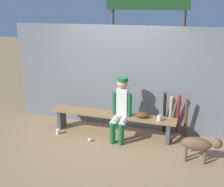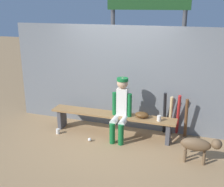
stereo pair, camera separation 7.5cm
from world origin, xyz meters
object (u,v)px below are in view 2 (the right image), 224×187
at_px(cup_on_bench, 159,118).
at_px(scoreboard, 150,8).
at_px(dog, 199,145).
at_px(baseball_glove, 142,115).
at_px(bat_aluminum_black, 165,113).
at_px(bat_wood_natural, 171,116).
at_px(bat_aluminum_red, 178,115).
at_px(bat_wood_dark, 186,118).
at_px(baseball, 90,140).
at_px(player_seated, 121,107).
at_px(cup_on_ground, 58,131).
at_px(dugout_bench, 112,118).

height_order(cup_on_bench, scoreboard, scoreboard).
bearing_deg(dog, baseball_glove, 153.31).
relative_size(bat_aluminum_black, bat_wood_natural, 1.09).
distance_m(bat_aluminum_red, bat_wood_dark, 0.19).
relative_size(bat_aluminum_black, baseball, 12.75).
height_order(player_seated, baseball, player_seated).
relative_size(cup_on_ground, scoreboard, 0.03).
bearing_deg(dugout_bench, bat_aluminum_black, 20.29).
bearing_deg(cup_on_ground, bat_aluminum_red, 16.96).
height_order(baseball_glove, dog, baseball_glove).
xyz_separation_m(bat_wood_natural, scoreboard, (-0.71, 0.96, 2.16)).
xyz_separation_m(baseball_glove, bat_aluminum_red, (0.69, 0.40, -0.07)).
bearing_deg(bat_wood_natural, baseball_glove, -144.51).
relative_size(cup_on_bench, scoreboard, 0.03).
xyz_separation_m(player_seated, baseball, (-0.55, -0.35, -0.65)).
relative_size(cup_on_ground, cup_on_bench, 1.00).
distance_m(bat_wood_natural, baseball, 1.76).
bearing_deg(bat_wood_dark, dog, -71.82).
xyz_separation_m(bat_wood_natural, bat_wood_dark, (0.32, -0.06, 0.00)).
bearing_deg(player_seated, bat_aluminum_red, 24.69).
bearing_deg(cup_on_bench, bat_aluminum_red, 54.35).
distance_m(bat_aluminum_black, bat_aluminum_red, 0.28).
height_order(bat_aluminum_black, dog, bat_aluminum_black).
relative_size(cup_on_ground, dog, 0.13).
height_order(dugout_bench, bat_aluminum_black, bat_aluminum_black).
relative_size(bat_wood_natural, baseball, 11.72).
bearing_deg(cup_on_ground, player_seated, 10.07).
bearing_deg(bat_wood_natural, player_seated, -152.89).
xyz_separation_m(player_seated, bat_aluminum_black, (0.82, 0.49, -0.22)).
distance_m(dugout_bench, player_seated, 0.40).
relative_size(player_seated, baseball_glove, 4.53).
height_order(bat_wood_dark, scoreboard, scoreboard).
bearing_deg(baseball, dugout_bench, 54.12).
distance_m(dugout_bench, cup_on_bench, 1.01).
bearing_deg(scoreboard, bat_aluminum_black, -58.67).
bearing_deg(player_seated, baseball_glove, 14.30).
xyz_separation_m(player_seated, scoreboard, (0.24, 1.45, 1.91)).
distance_m(cup_on_ground, cup_on_bench, 2.18).
bearing_deg(scoreboard, dog, -55.39).
height_order(bat_wood_natural, cup_on_ground, bat_wood_natural).
distance_m(bat_aluminum_black, cup_on_bench, 0.45).
distance_m(cup_on_bench, scoreboard, 2.55).
distance_m(baseball, scoreboard, 3.22).
distance_m(bat_aluminum_red, scoreboard, 2.48).
relative_size(baseball, cup_on_bench, 0.67).
xyz_separation_m(dugout_bench, bat_wood_dark, (1.49, 0.32, 0.07)).
distance_m(dugout_bench, baseball, 0.65).
bearing_deg(dog, cup_on_bench, 146.66).
bearing_deg(bat_wood_dark, baseball_glove, -159.55).
bearing_deg(bat_wood_natural, cup_on_ground, -162.44).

